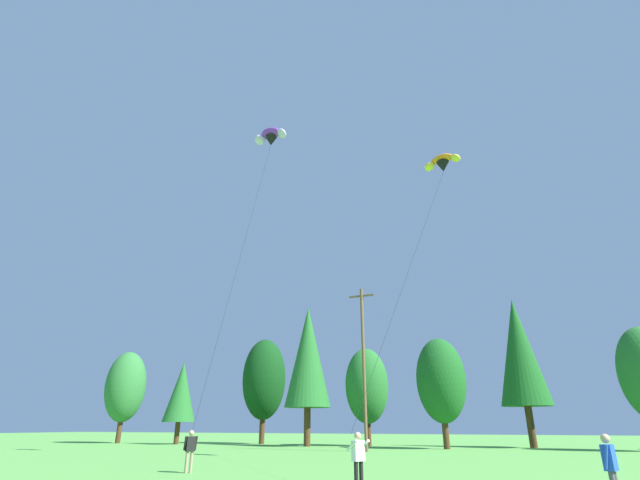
{
  "coord_description": "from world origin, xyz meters",
  "views": [
    {
      "loc": [
        5.79,
        5.19,
        1.89
      ],
      "look_at": [
        -1.67,
        23.18,
        9.56
      ],
      "focal_mm": 26.44,
      "sensor_mm": 36.0,
      "label": 1
    }
  ],
  "objects_px": {
    "utility_pole": "(364,362)",
    "parafoil_kite_mid_orange": "(442,163)",
    "kite_flyer_far": "(610,464)",
    "parafoil_kite_high_purple": "(271,137)",
    "kite_flyer_mid": "(358,456)",
    "kite_flyer_near": "(190,448)"
  },
  "relations": [
    {
      "from": "parafoil_kite_mid_orange",
      "to": "kite_flyer_mid",
      "type": "bearing_deg",
      "value": -100.8
    },
    {
      "from": "utility_pole",
      "to": "kite_flyer_near",
      "type": "xyz_separation_m",
      "value": [
        -1.91,
        -19.36,
        -5.7
      ]
    },
    {
      "from": "utility_pole",
      "to": "parafoil_kite_high_purple",
      "type": "distance_m",
      "value": 19.52
    },
    {
      "from": "kite_flyer_far",
      "to": "parafoil_kite_high_purple",
      "type": "bearing_deg",
      "value": 143.78
    },
    {
      "from": "kite_flyer_near",
      "to": "kite_flyer_far",
      "type": "height_order",
      "value": "same"
    },
    {
      "from": "kite_flyer_mid",
      "to": "parafoil_kite_mid_orange",
      "type": "bearing_deg",
      "value": 79.2
    },
    {
      "from": "kite_flyer_far",
      "to": "parafoil_kite_high_purple",
      "type": "height_order",
      "value": "parafoil_kite_high_purple"
    },
    {
      "from": "parafoil_kite_mid_orange",
      "to": "parafoil_kite_high_purple",
      "type": "bearing_deg",
      "value": -178.93
    },
    {
      "from": "parafoil_kite_mid_orange",
      "to": "utility_pole",
      "type": "bearing_deg",
      "value": 131.28
    },
    {
      "from": "utility_pole",
      "to": "kite_flyer_mid",
      "type": "distance_m",
      "value": 23.88
    },
    {
      "from": "utility_pole",
      "to": "kite_flyer_near",
      "type": "distance_m",
      "value": 20.27
    },
    {
      "from": "utility_pole",
      "to": "parafoil_kite_mid_orange",
      "type": "xyz_separation_m",
      "value": [
        8.95,
        -10.19,
        11.01
      ]
    },
    {
      "from": "kite_flyer_mid",
      "to": "kite_flyer_far",
      "type": "distance_m",
      "value": 6.89
    },
    {
      "from": "utility_pole",
      "to": "kite_flyer_mid",
      "type": "bearing_deg",
      "value": -73.33
    },
    {
      "from": "kite_flyer_near",
      "to": "parafoil_kite_mid_orange",
      "type": "xyz_separation_m",
      "value": [
        10.86,
        9.16,
        16.71
      ]
    },
    {
      "from": "kite_flyer_mid",
      "to": "parafoil_kite_mid_orange",
      "type": "distance_m",
      "value": 20.7
    },
    {
      "from": "kite_flyer_far",
      "to": "parafoil_kite_high_purple",
      "type": "distance_m",
      "value": 30.47
    },
    {
      "from": "utility_pole",
      "to": "kite_flyer_near",
      "type": "relative_size",
      "value": 7.59
    },
    {
      "from": "parafoil_kite_high_purple",
      "to": "kite_flyer_mid",
      "type": "bearing_deg",
      "value": -48.73
    },
    {
      "from": "utility_pole",
      "to": "kite_flyer_far",
      "type": "xyz_separation_m",
      "value": [
        13.5,
        -23.02,
        -5.7
      ]
    },
    {
      "from": "utility_pole",
      "to": "kite_flyer_mid",
      "type": "xyz_separation_m",
      "value": [
        6.65,
        -22.22,
        -5.69
      ]
    },
    {
      "from": "utility_pole",
      "to": "kite_flyer_near",
      "type": "bearing_deg",
      "value": -95.64
    }
  ]
}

